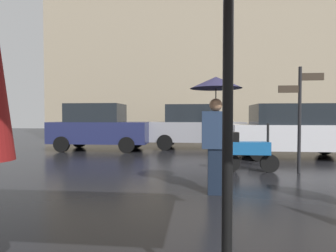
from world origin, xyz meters
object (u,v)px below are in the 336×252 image
Objects in this scene: parked_scooter at (248,150)px; street_signpost at (300,108)px; pedestrian_with_umbrella at (216,106)px; parked_car_right at (100,127)px; parked_car_left at (195,126)px; parked_car_distant at (293,131)px.

street_signpost is at bearing -4.47° from parked_scooter.
pedestrian_with_umbrella is 1.49× the size of parked_scooter.
parked_scooter is 6.87m from parked_car_right.
pedestrian_with_umbrella reaches higher than parked_car_left.
street_signpost is (6.62, -4.21, 0.64)m from parked_car_right.
parked_car_right is 7.50m from parked_car_distant.
parked_car_distant is at bearing 168.94° from parked_car_right.
parked_car_right is at bearing 154.93° from pedestrian_with_umbrella.
parked_car_right reaches higher than parked_scooter.
pedestrian_with_umbrella is 5.79m from parked_car_distant.
parked_car_left reaches higher than parked_car_distant.
pedestrian_with_umbrella is 7.82m from parked_car_right.
parked_car_left is 0.96× the size of parked_car_distant.
parked_car_left is at bearing 116.69° from street_signpost.
parked_car_left is at bearing 152.02° from parked_car_distant.
parked_car_distant is 2.90m from street_signpost.
street_signpost is (2.22, 2.22, 0.03)m from pedestrian_with_umbrella.
parked_car_distant reaches higher than parked_scooter.
street_signpost reaches higher than parked_car_distant.
pedestrian_with_umbrella reaches higher than parked_car_right.
parked_car_right reaches higher than parked_car_distant.
pedestrian_with_umbrella is at bearing 80.38° from parked_car_left.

